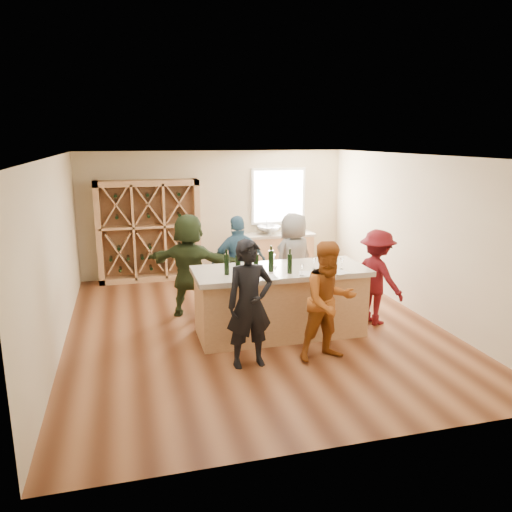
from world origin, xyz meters
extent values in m
cube|color=brown|center=(0.00, 0.00, -0.05)|extent=(6.00, 7.00, 0.10)
cube|color=white|center=(0.00, 0.00, 2.85)|extent=(6.00, 7.00, 0.10)
cube|color=beige|center=(0.00, 3.55, 1.40)|extent=(6.00, 0.10, 2.80)
cube|color=beige|center=(0.00, -3.55, 1.40)|extent=(6.00, 0.10, 2.80)
cube|color=beige|center=(-3.05, 0.00, 1.40)|extent=(0.10, 7.00, 2.80)
cube|color=beige|center=(3.05, 0.00, 1.40)|extent=(0.10, 7.00, 2.80)
cube|color=white|center=(1.50, 3.47, 1.75)|extent=(1.30, 0.06, 1.30)
cube|color=white|center=(1.50, 3.44, 1.75)|extent=(1.18, 0.01, 1.18)
cube|color=tan|center=(-1.50, 3.27, 1.10)|extent=(2.20, 0.45, 2.20)
cube|color=tan|center=(1.40, 3.20, 0.43)|extent=(1.60, 0.58, 0.86)
cube|color=#B9AC98|center=(1.40, 3.20, 0.89)|extent=(1.70, 0.62, 0.06)
imported|color=silver|center=(1.20, 3.20, 1.01)|extent=(0.54, 0.54, 0.19)
cylinder|color=silver|center=(1.20, 3.38, 1.07)|extent=(0.02, 0.02, 0.30)
cube|color=tan|center=(0.33, -0.44, 0.50)|extent=(2.60, 1.00, 1.00)
cube|color=#B9AC98|center=(0.33, -0.44, 1.04)|extent=(2.72, 1.12, 0.08)
cylinder|color=black|center=(-0.55, -0.57, 1.23)|extent=(0.09, 0.09, 0.31)
cylinder|color=black|center=(-0.41, -0.70, 1.24)|extent=(0.09, 0.09, 0.32)
cylinder|color=black|center=(-0.22, -0.54, 1.22)|extent=(0.09, 0.09, 0.28)
cylinder|color=black|center=(-0.12, -0.63, 1.23)|extent=(0.09, 0.09, 0.31)
cylinder|color=black|center=(0.14, -0.56, 1.24)|extent=(0.10, 0.10, 0.33)
cone|color=white|center=(0.08, -0.94, 1.16)|extent=(0.08, 0.08, 0.16)
cone|color=white|center=(0.51, -0.91, 1.16)|extent=(0.08, 0.08, 0.16)
cone|color=white|center=(1.04, -0.91, 1.18)|extent=(0.10, 0.10, 0.20)
cone|color=white|center=(0.82, -0.61, 1.16)|extent=(0.06, 0.06, 0.17)
cone|color=white|center=(1.24, -0.71, 1.16)|extent=(0.08, 0.08, 0.17)
cube|color=white|center=(0.01, -0.88, 1.08)|extent=(0.24, 0.33, 0.00)
cube|color=white|center=(0.61, -0.81, 1.08)|extent=(0.28, 0.32, 0.00)
cube|color=white|center=(1.12, -0.84, 1.08)|extent=(0.34, 0.39, 0.00)
imported|color=black|center=(-0.42, -1.43, 0.89)|extent=(0.68, 0.52, 1.78)
imported|color=#994C19|center=(0.70, -1.51, 0.85)|extent=(0.88, 0.56, 1.71)
imported|color=#590F14|center=(2.04, -0.38, 0.80)|extent=(0.82, 1.14, 1.61)
imported|color=#335972|center=(-0.07, 0.78, 0.88)|extent=(1.06, 0.59, 1.75)
imported|color=slate|center=(0.99, 0.85, 0.87)|extent=(1.00, 0.85, 1.75)
imported|color=#263319|center=(-0.94, 0.79, 0.91)|extent=(1.78, 1.32, 1.82)
cylinder|color=black|center=(0.38, -0.74, 1.23)|extent=(0.07, 0.07, 0.30)
cone|color=white|center=(0.28, -0.24, 1.17)|extent=(0.07, 0.07, 0.18)
camera|label=1|loc=(-1.97, -7.64, 3.08)|focal=35.00mm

